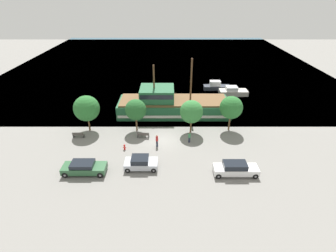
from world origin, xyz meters
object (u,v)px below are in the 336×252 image
at_px(moored_boat_dockside, 232,92).
at_px(fire_hydrant, 124,147).
at_px(parked_car_curb_mid, 235,169).
at_px(bench_promenade_east, 78,135).
at_px(pirate_ship, 171,105).
at_px(moored_boat_outer, 216,86).
at_px(bench_promenade_west, 143,135).
at_px(pedestrian_walking_far, 156,141).
at_px(parked_car_curb_front, 83,168).
at_px(pedestrian_walking_near, 189,137).
at_px(parked_car_curb_rear, 140,163).

relative_size(moored_boat_dockside, fire_hydrant, 7.15).
bearing_deg(parked_car_curb_mid, moored_boat_dockside, 78.21).
bearing_deg(parked_car_curb_mid, bench_promenade_east, 157.87).
relative_size(parked_car_curb_mid, bench_promenade_east, 3.16).
xyz_separation_m(pirate_ship, moored_boat_outer, (9.41, 11.81, -0.96)).
bearing_deg(bench_promenade_west, pirate_ship, 62.73).
bearing_deg(moored_boat_outer, parked_car_curb_mid, -94.93).
xyz_separation_m(bench_promenade_west, pedestrian_walking_far, (2.04, -2.31, 0.45)).
xyz_separation_m(parked_car_curb_front, pedestrian_walking_near, (12.48, 6.72, 0.06)).
bearing_deg(parked_car_curb_rear, bench_promenade_east, 143.35).
bearing_deg(moored_boat_dockside, moored_boat_outer, 132.96).
distance_m(fire_hydrant, pedestrian_walking_near, 8.82).
height_order(moored_boat_outer, pedestrian_walking_near, moored_boat_outer).
distance_m(moored_boat_outer, pedestrian_walking_far, 24.97).
bearing_deg(parked_car_curb_front, pirate_ship, 57.54).
bearing_deg(parked_car_curb_rear, pedestrian_walking_far, 70.16).
distance_m(parked_car_curb_front, parked_car_curb_rear, 6.45).
xyz_separation_m(parked_car_curb_front, parked_car_curb_rear, (6.38, 0.93, -0.01)).
height_order(moored_boat_outer, parked_car_curb_rear, moored_boat_outer).
bearing_deg(moored_boat_dockside, bench_promenade_west, -134.20).
bearing_deg(fire_hydrant, parked_car_curb_rear, -57.46).
xyz_separation_m(pirate_ship, parked_car_curb_rear, (-3.81, -15.09, -0.91)).
relative_size(pedestrian_walking_near, pedestrian_walking_far, 0.91).
relative_size(parked_car_curb_rear, pedestrian_walking_far, 2.21).
bearing_deg(fire_hydrant, parked_car_curb_front, -128.31).
height_order(pirate_ship, parked_car_curb_rear, pirate_ship).
distance_m(bench_promenade_east, pedestrian_walking_near, 15.66).
distance_m(pirate_ship, moored_boat_dockside, 15.09).
bearing_deg(pedestrian_walking_near, fire_hydrant, -167.97).
bearing_deg(parked_car_curb_rear, parked_car_curb_front, -171.69).
distance_m(moored_boat_dockside, bench_promenade_west, 23.48).
height_order(fire_hydrant, bench_promenade_west, bench_promenade_west).
xyz_separation_m(bench_promenade_east, pedestrian_walking_near, (15.61, -1.29, 0.36)).
xyz_separation_m(moored_boat_outer, bench_promenade_east, (-22.73, -19.83, -0.24)).
relative_size(moored_boat_outer, parked_car_curb_rear, 1.41).
bearing_deg(bench_promenade_west, bench_promenade_east, 179.86).
bearing_deg(parked_car_curb_front, moored_boat_outer, 54.84).
relative_size(moored_boat_outer, bench_promenade_west, 3.23).
height_order(pedestrian_walking_near, pedestrian_walking_far, pedestrian_walking_far).
bearing_deg(parked_car_curb_front, parked_car_curb_mid, -0.83).
bearing_deg(bench_promenade_west, pedestrian_walking_near, -11.14).
relative_size(parked_car_curb_rear, fire_hydrant, 5.03).
bearing_deg(bench_promenade_east, moored_boat_outer, 41.09).
bearing_deg(pedestrian_walking_near, pirate_ship, 103.79).
height_order(pirate_ship, moored_boat_dockside, pirate_ship).
relative_size(pirate_ship, bench_promenade_east, 12.35).
bearing_deg(bench_promenade_east, pedestrian_walking_far, -11.76).
distance_m(pirate_ship, parked_car_curb_mid, 17.73).
distance_m(moored_boat_outer, parked_car_curb_rear, 29.98).
bearing_deg(pirate_ship, moored_boat_dockside, 35.73).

